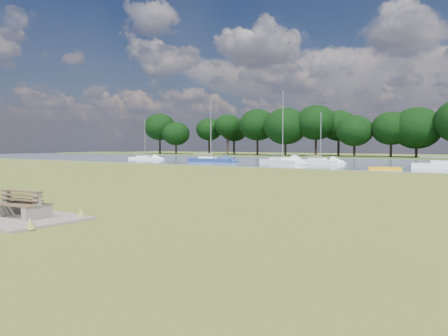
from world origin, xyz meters
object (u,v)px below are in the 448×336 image
Objects in this scene: sailboat_1 at (210,159)px; sailboat_6 at (145,157)px; bench_pair at (22,205)px; sailboat_2 at (282,160)px; sailboat_3 at (320,160)px; kayak at (385,169)px.

sailboat_1 is 17.34m from sailboat_6.
sailboat_1 is (-24.44, 44.06, 0.07)m from bench_pair.
sailboat_6 is (-28.04, 1.25, -0.12)m from sailboat_2.
sailboat_6 is at bearing -159.08° from sailboat_2.
sailboat_3 is 32.36m from sailboat_6.
bench_pair is at bearing -64.97° from sailboat_3.
kayak is at bearing -24.33° from sailboat_6.
sailboat_2 is at bearing -2.34° from sailboat_1.
sailboat_6 is at bearing 156.53° from sailboat_1.
sailboat_2 is (-16.03, 8.06, 0.35)m from kayak.
sailboat_6 reaches higher than bench_pair.
sailboat_2 reaches higher than bench_pair.
bench_pair is 47.98m from sailboat_2.
bench_pair is 50.17m from sailboat_3.
bench_pair is 0.21× the size of sailboat_1.
sailboat_1 is at bearing 145.31° from kayak.
sailboat_6 is at bearing 123.41° from bench_pair.
sailboat_1 is 11.19m from sailboat_2.
kayak is 16.34m from sailboat_3.
bench_pair is at bearing -115.98° from kayak.
sailboat_1 is 0.96× the size of sailboat_2.
sailboat_6 is at bearing 146.00° from kayak.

